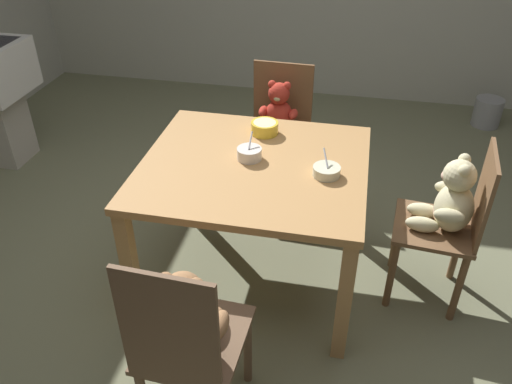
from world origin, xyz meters
TOP-DOWN VIEW (x-y plane):
  - ground_plane at (0.00, 0.00)m, footprint 5.20×5.20m
  - dining_table at (0.00, 0.00)m, footprint 1.06×0.97m
  - teddy_chair_near_front at (-0.05, -0.89)m, footprint 0.39×0.43m
  - teddy_chair_near_right at (0.93, 0.05)m, footprint 0.41×0.40m
  - teddy_chair_far_center at (-0.03, 0.89)m, footprint 0.43×0.41m
  - porridge_bowl_cream_near_right at (0.35, -0.04)m, footprint 0.13×0.13m
  - porridge_bowl_white_center at (-0.03, 0.04)m, footprint 0.12×0.13m
  - porridge_bowl_yellow_far_center at (-0.01, 0.31)m, footprint 0.14×0.14m
  - metal_pail at (1.51, 2.15)m, footprint 0.22×0.22m

SIDE VIEW (x-z plane):
  - ground_plane at x=0.00m, z-range -0.04..0.00m
  - metal_pail at x=1.51m, z-range 0.00..0.23m
  - teddy_chair_far_center at x=-0.03m, z-range 0.09..0.92m
  - teddy_chair_near_right at x=0.93m, z-range 0.11..0.97m
  - teddy_chair_near_front at x=-0.05m, z-range 0.08..1.00m
  - dining_table at x=0.00m, z-range 0.26..0.97m
  - porridge_bowl_cream_near_right at x=0.35m, z-range 0.68..0.79m
  - porridge_bowl_white_center at x=-0.03m, z-range 0.68..0.79m
  - porridge_bowl_yellow_far_center at x=-0.01m, z-range 0.71..0.77m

